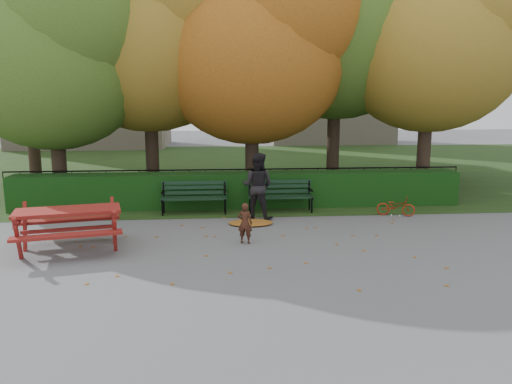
{
  "coord_description": "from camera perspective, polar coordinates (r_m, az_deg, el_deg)",
  "views": [
    {
      "loc": [
        -0.76,
        -9.95,
        3.04
      ],
      "look_at": [
        0.21,
        1.32,
        1.0
      ],
      "focal_mm": 35.0,
      "sensor_mm": 36.0,
      "label": 1
    }
  ],
  "objects": [
    {
      "name": "tree_e",
      "position": [
        17.44,
        20.66,
        16.32
      ],
      "size": [
        6.09,
        5.8,
        8.16
      ],
      "color": "#32211A",
      "rests_on": "ground"
    },
    {
      "name": "building_right",
      "position": [
        39.06,
        8.32,
        14.46
      ],
      "size": [
        9.0,
        6.0,
        12.0
      ],
      "primitive_type": "cube",
      "color": "tan",
      "rests_on": "ground"
    },
    {
      "name": "tree_c",
      "position": [
        16.09,
        0.82,
        16.59
      ],
      "size": [
        6.3,
        6.0,
        8.0
      ],
      "color": "#32211A",
      "rests_on": "ground"
    },
    {
      "name": "child",
      "position": [
        10.86,
        -1.27,
        -3.58
      ],
      "size": [
        0.38,
        0.3,
        0.9
      ],
      "primitive_type": "imported",
      "rotation": [
        0.0,
        0.0,
        2.84
      ],
      "color": "#3D1E13",
      "rests_on": "ground"
    },
    {
      "name": "grass_strip",
      "position": [
        24.15,
        -3.09,
        2.98
      ],
      "size": [
        90.0,
        90.0,
        0.0
      ],
      "primitive_type": "plane",
      "color": "#1B3212",
      "rests_on": "ground"
    },
    {
      "name": "hedge",
      "position": [
        14.69,
        -1.89,
        0.26
      ],
      "size": [
        13.0,
        0.9,
        1.0
      ],
      "primitive_type": "cube",
      "color": "black",
      "rests_on": "ground"
    },
    {
      "name": "tree_g",
      "position": [
        21.83,
        20.53,
        15.73
      ],
      "size": [
        6.3,
        6.0,
        8.55
      ],
      "color": "#32211A",
      "rests_on": "ground"
    },
    {
      "name": "adult",
      "position": [
        13.08,
        0.17,
        0.7
      ],
      "size": [
        1.05,
        0.96,
        1.75
      ],
      "primitive_type": "imported",
      "rotation": [
        0.0,
        0.0,
        2.71
      ],
      "color": "black",
      "rests_on": "ground"
    },
    {
      "name": "iron_fence",
      "position": [
        15.47,
        -2.05,
        0.9
      ],
      "size": [
        14.0,
        0.04,
        1.02
      ],
      "color": "black",
      "rests_on": "ground"
    },
    {
      "name": "picnic_table",
      "position": [
        10.94,
        -20.66,
        -2.85
      ],
      "size": [
        2.38,
        2.08,
        1.01
      ],
      "rotation": [
        0.0,
        0.0,
        0.22
      ],
      "color": "maroon",
      "rests_on": "ground"
    },
    {
      "name": "bench_right",
      "position": [
        14.0,
        2.78,
        -0.16
      ],
      "size": [
        1.8,
        0.57,
        0.88
      ],
      "color": "black",
      "rests_on": "ground"
    },
    {
      "name": "tree_d",
      "position": [
        18.03,
        10.66,
        19.44
      ],
      "size": [
        7.14,
        6.8,
        9.58
      ],
      "color": "#32211A",
      "rests_on": "ground"
    },
    {
      "name": "leaf_scatter",
      "position": [
        10.71,
        -0.67,
        -6.23
      ],
      "size": [
        9.0,
        5.7,
        0.01
      ],
      "primitive_type": null,
      "color": "#6E330C",
      "rests_on": "ground"
    },
    {
      "name": "tree_a",
      "position": [
        16.21,
        -21.51,
        14.77
      ],
      "size": [
        5.88,
        5.6,
        7.48
      ],
      "color": "#32211A",
      "rests_on": "ground"
    },
    {
      "name": "building_left",
      "position": [
        37.15,
        -18.5,
        16.6
      ],
      "size": [
        10.0,
        7.0,
        15.0
      ],
      "primitive_type": "cube",
      "color": "tan",
      "rests_on": "ground"
    },
    {
      "name": "tree_f",
      "position": [
        20.39,
        -24.19,
        16.83
      ],
      "size": [
        6.93,
        6.6,
        9.19
      ],
      "color": "#32211A",
      "rests_on": "ground"
    },
    {
      "name": "ground",
      "position": [
        10.43,
        -0.55,
        -6.72
      ],
      "size": [
        90.0,
        90.0,
        0.0
      ],
      "primitive_type": "plane",
      "color": "slate",
      "rests_on": "ground"
    },
    {
      "name": "bench_left",
      "position": [
        13.89,
        -7.08,
        -0.31
      ],
      "size": [
        1.8,
        0.57,
        0.88
      ],
      "color": "black",
      "rests_on": "ground"
    },
    {
      "name": "leaf_pile",
      "position": [
        12.63,
        -0.6,
        -3.52
      ],
      "size": [
        1.27,
        1.0,
        0.08
      ],
      "primitive_type": "ellipsoid",
      "rotation": [
        0.0,
        0.0,
        0.21
      ],
      "color": "#6E330C",
      "rests_on": "ground"
    },
    {
      "name": "tree_b",
      "position": [
        16.94,
        -11.14,
        18.05
      ],
      "size": [
        6.72,
        6.4,
        8.79
      ],
      "color": "#32211A",
      "rests_on": "ground"
    },
    {
      "name": "bicycle",
      "position": [
        14.02,
        15.69,
        -1.57
      ],
      "size": [
        1.07,
        0.66,
        0.53
      ],
      "primitive_type": "imported",
      "rotation": [
        0.0,
        0.0,
        1.24
      ],
      "color": "maroon",
      "rests_on": "ground"
    }
  ]
}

